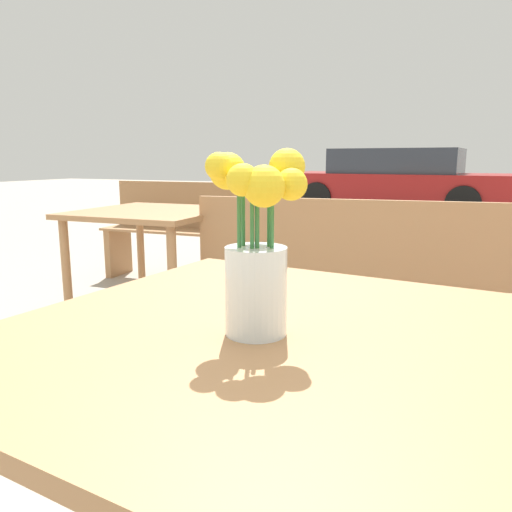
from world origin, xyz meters
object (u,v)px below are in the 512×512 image
at_px(flower_vase, 257,255).
at_px(bench_near, 189,228).
at_px(table_back, 153,229).
at_px(bench_far, 380,271).
at_px(parked_car, 396,182).
at_px(table_front, 267,375).

relative_size(flower_vase, bench_near, 0.21).
height_order(bench_near, table_back, bench_near).
xyz_separation_m(bench_far, table_back, (-1.33, -0.12, 0.16)).
xyz_separation_m(flower_vase, bench_far, (-0.10, 1.80, -0.41)).
relative_size(bench_near, parked_car, 0.35).
bearing_deg(table_back, flower_vase, -49.55).
bearing_deg(bench_near, table_back, -67.38).
bearing_deg(table_front, flower_vase, -100.33).
bearing_deg(flower_vase, bench_far, 93.16).
relative_size(table_front, parked_car, 0.24).
distance_m(flower_vase, table_back, 2.22).
height_order(bench_far, table_back, bench_far).
relative_size(bench_far, table_back, 2.25).
relative_size(flower_vase, bench_far, 0.16).
xyz_separation_m(bench_near, parked_car, (0.74, 6.52, 0.14)).
height_order(table_front, bench_far, bench_far).
xyz_separation_m(table_front, bench_far, (-0.11, 1.76, -0.18)).
bearing_deg(parked_car, bench_near, -96.51).
height_order(flower_vase, table_back, flower_vase).
xyz_separation_m(flower_vase, parked_car, (-1.20, 9.43, -0.29)).
height_order(table_front, bench_near, bench_near).
bearing_deg(parked_car, table_back, -91.71).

